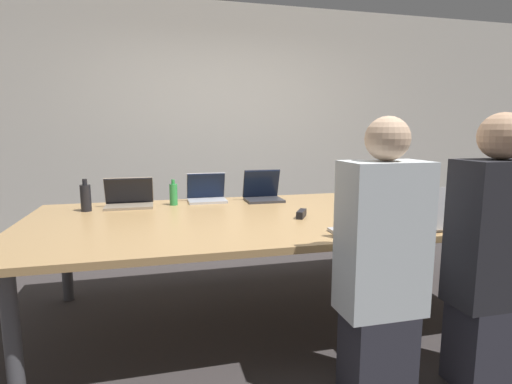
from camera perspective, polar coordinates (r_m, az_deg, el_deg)
name	(u,v)px	position (r m, az deg, el deg)	size (l,w,h in m)	color
ground_plane	(268,313)	(3.07, 1.72, -16.86)	(24.00, 24.00, 0.00)	#383333
curtain_wall	(220,125)	(4.88, -5.22, 9.58)	(12.00, 0.06, 2.80)	beige
conference_table	(268,221)	(2.84, 1.79, -4.22)	(3.31, 1.59, 0.74)	tan
laptop_far_midleft	(207,193)	(3.38, -7.07, -0.15)	(0.32, 0.24, 0.24)	#B7B7BC
bottle_far_midleft	(173,194)	(3.24, -11.71, -0.29)	(0.06, 0.06, 0.21)	green
laptop_far_left	(129,198)	(3.26, -17.68, -0.87)	(0.37, 0.23, 0.23)	gray
bottle_far_left	(86,197)	(3.19, -23.15, -0.71)	(0.08, 0.08, 0.24)	black
laptop_near_midright	(366,224)	(2.36, 15.40, -4.40)	(0.34, 0.22, 0.23)	#B7B7BC
person_near_midright	(381,267)	(2.05, 17.44, -10.22)	(0.40, 0.24, 1.40)	#2D2D38
laptop_far_center	(263,192)	(3.40, 0.95, 0.06)	(0.31, 0.26, 0.26)	#333338
laptop_near_right	(438,217)	(2.63, 24.54, -3.28)	(0.35, 0.26, 0.27)	silver
person_near_right	(491,258)	(2.36, 30.59, -8.10)	(0.40, 0.24, 1.42)	#2D2D38
cup_near_right	(470,218)	(2.87, 28.30, -3.35)	(0.08, 0.08, 0.08)	#232328
bottle_near_right	(385,209)	(2.58, 17.90, -2.29)	(0.06, 0.06, 0.26)	#ADD1E0
stapler	(301,214)	(2.75, 6.50, -3.12)	(0.12, 0.15, 0.05)	black
notebook	(360,213)	(2.92, 14.70, -2.97)	(0.22, 0.17, 0.02)	silver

